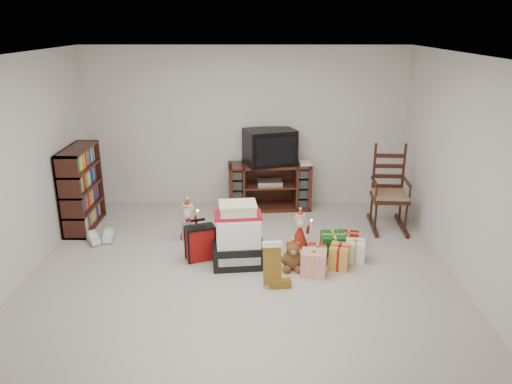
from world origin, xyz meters
TOP-DOWN VIEW (x-y plane):
  - room at (0.00, 0.00)m, footprint 5.01×5.01m
  - tv_stand at (0.38, 2.24)m, footprint 1.31×0.56m
  - bookshelf at (-2.31, 1.47)m, footprint 0.32×0.96m
  - rocking_chair at (2.07, 1.53)m, footprint 0.54×0.85m
  - gift_pile at (-0.04, 0.29)m, footprint 0.67×0.52m
  - red_suitcase at (-0.52, 0.42)m, footprint 0.38×0.29m
  - stocking at (0.36, -0.25)m, footprint 0.27×0.14m
  - teddy_bear at (0.61, 0.17)m, footprint 0.24×0.21m
  - santa_figurine at (0.74, 0.74)m, footprint 0.27×0.26m
  - mrs_claus_figurine at (-0.74, 0.99)m, footprint 0.30×0.28m
  - sneaker_pair at (-1.92, 0.93)m, footprint 0.40×0.31m
  - gift_cluster at (1.16, 0.42)m, footprint 0.79×1.10m
  - crt_television at (0.38, 2.25)m, footprint 0.86×0.74m

SIDE VIEW (x-z plane):
  - sneaker_pair at x=-1.92m, z-range 0.00..0.10m
  - gift_cluster at x=1.16m, z-range 0.00..0.27m
  - teddy_bear at x=0.61m, z-range -0.02..0.34m
  - santa_figurine at x=0.74m, z-range -0.06..0.50m
  - red_suitcase at x=-0.52m, z-range -0.03..0.49m
  - mrs_claus_figurine at x=-0.74m, z-range -0.07..0.54m
  - stocking at x=0.36m, z-range 0.00..0.55m
  - gift_pile at x=-0.04m, z-range -0.05..0.73m
  - tv_stand at x=0.38m, z-range 0.00..0.73m
  - rocking_chair at x=2.07m, z-range -0.20..1.04m
  - bookshelf at x=-2.31m, z-range -0.02..1.16m
  - crt_television at x=0.38m, z-range 0.73..1.27m
  - room at x=0.00m, z-range -0.01..2.51m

